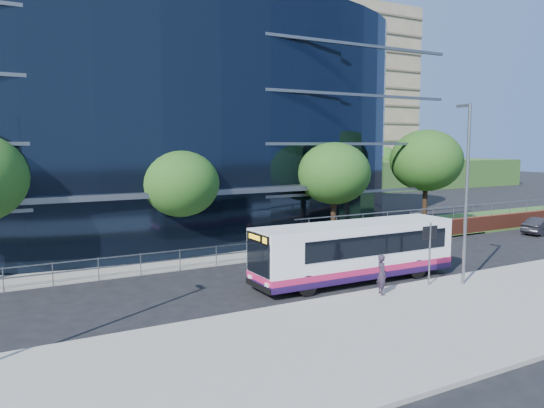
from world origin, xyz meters
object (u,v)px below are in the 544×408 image
tree_far_b (180,184)px  tree_far_c (334,173)px  parked_car (542,226)px  tree_dist_e (299,158)px  pedestrian (382,274)px  city_bus (356,250)px  streetlight_east (466,188)px  street_sign (430,241)px  tree_dist_f (383,159)px  tree_far_d (426,161)px

tree_far_b → tree_far_c: size_ratio=0.93×
parked_car → tree_dist_e: bearing=-9.2°
parked_car → pedestrian: pedestrian is taller
parked_car → city_bus: bearing=94.6°
tree_far_c → streetlight_east: bearing=-95.1°
city_bus → pedestrian: (-0.80, -2.69, -0.47)m
street_sign → tree_dist_f: (35.50, 43.59, 2.06)m
tree_dist_e → city_bus: 44.64m
tree_far_d → parked_car: tree_far_d is taller
tree_dist_e → streetlight_east: (-18.00, -42.17, -0.10)m
pedestrian → tree_dist_e: bearing=-9.5°
tree_far_d → pedestrian: (-14.31, -11.68, -4.20)m
tree_far_c → city_bus: 9.68m
tree_far_c → tree_far_d: bearing=6.3°
tree_far_d → city_bus: 16.65m
tree_far_c → pedestrian: size_ratio=3.88×
city_bus → pedestrian: size_ratio=6.07×
pedestrian → city_bus: bearing=2.2°
street_sign → pedestrian: bearing=-178.1°
tree_dist_e → city_bus: bearing=-118.9°
tree_far_b → tree_far_d: tree_far_d is taller
tree_far_d → tree_dist_e: bearing=75.1°
tree_dist_e → tree_dist_f: size_ratio=1.08×
tree_far_c → pedestrian: tree_far_c is taller
pedestrian → tree_far_d: bearing=-32.1°
street_sign → tree_far_b: size_ratio=0.46×
parked_car → tree_far_b: bearing=73.1°
city_bus → pedestrian: city_bus is taller
tree_far_c → pedestrian: 12.44m
tree_far_b → pedestrian: (4.69, -11.18, -3.22)m
tree_dist_f → streetlight_east: size_ratio=0.76×
tree_far_b → tree_far_d: 19.03m
tree_far_b → tree_dist_e: tree_dist_e is taller
tree_far_d → parked_car: (6.22, -5.21, -4.60)m
tree_far_b → city_bus: tree_far_b is taller
tree_far_b → tree_far_c: (10.00, -0.50, 0.33)m
tree_far_c → tree_dist_e: same height
tree_far_d → street_sign: bearing=-134.8°
street_sign → parked_car: (17.72, 6.38, -1.56)m
streetlight_east → tree_dist_f: bearing=52.4°
tree_far_c → city_bus: bearing=-119.4°
tree_far_b → tree_far_c: bearing=-2.9°
streetlight_east → city_bus: 5.60m
street_sign → parked_car: size_ratio=0.79×
tree_dist_e → pedestrian: size_ratio=3.88×
city_bus → parked_car: size_ratio=2.86×
city_bus → tree_far_d: bearing=34.3°
tree_far_b → tree_far_d: size_ratio=0.81×
tree_far_d → pedestrian: bearing=-140.8°
tree_dist_f → pedestrian: tree_dist_f is taller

